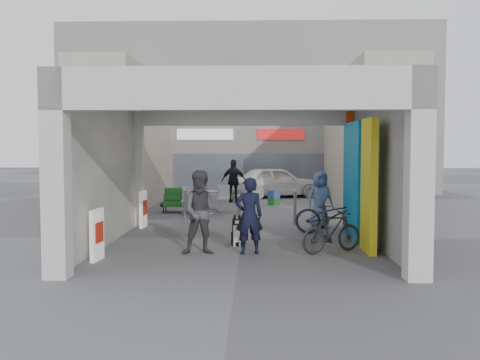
{
  "coord_description": "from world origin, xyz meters",
  "views": [
    {
      "loc": [
        0.31,
        -12.8,
        2.2
      ],
      "look_at": [
        -0.07,
        1.0,
        1.35
      ],
      "focal_mm": 40.0,
      "sensor_mm": 36.0,
      "label": 1
    }
  ],
  "objects_px": {
    "white_van": "(276,182)",
    "man_elderly": "(320,200)",
    "produce_stand": "(180,203)",
    "bicycle_front": "(333,215)",
    "man_crates": "(234,181)",
    "bicycle_rear": "(332,231)",
    "cafe_set": "(204,203)",
    "man_back_turned": "(202,212)",
    "man_with_dog": "(249,216)",
    "border_collie": "(237,233)"
  },
  "relations": [
    {
      "from": "border_collie",
      "to": "bicycle_front",
      "type": "distance_m",
      "value": 2.88
    },
    {
      "from": "man_with_dog",
      "to": "bicycle_rear",
      "type": "xyz_separation_m",
      "value": [
        1.72,
        0.18,
        -0.35
      ]
    },
    {
      "from": "border_collie",
      "to": "bicycle_rear",
      "type": "height_order",
      "value": "bicycle_rear"
    },
    {
      "from": "cafe_set",
      "to": "man_back_turned",
      "type": "height_order",
      "value": "man_back_turned"
    },
    {
      "from": "man_elderly",
      "to": "white_van",
      "type": "height_order",
      "value": "man_elderly"
    },
    {
      "from": "man_elderly",
      "to": "bicycle_front",
      "type": "distance_m",
      "value": 1.1
    },
    {
      "from": "man_with_dog",
      "to": "bicycle_front",
      "type": "distance_m",
      "value": 3.32
    },
    {
      "from": "cafe_set",
      "to": "white_van",
      "type": "height_order",
      "value": "white_van"
    },
    {
      "from": "bicycle_front",
      "to": "bicycle_rear",
      "type": "distance_m",
      "value": 2.41
    },
    {
      "from": "man_back_turned",
      "to": "border_collie",
      "type": "bearing_deg",
      "value": 47.79
    },
    {
      "from": "produce_stand",
      "to": "white_van",
      "type": "relative_size",
      "value": 0.31
    },
    {
      "from": "border_collie",
      "to": "bicycle_rear",
      "type": "xyz_separation_m",
      "value": [
        2.0,
        -0.76,
        0.16
      ]
    },
    {
      "from": "man_with_dog",
      "to": "white_van",
      "type": "bearing_deg",
      "value": -105.7
    },
    {
      "from": "border_collie",
      "to": "white_van",
      "type": "relative_size",
      "value": 0.18
    },
    {
      "from": "border_collie",
      "to": "bicycle_front",
      "type": "height_order",
      "value": "bicycle_front"
    },
    {
      "from": "border_collie",
      "to": "man_elderly",
      "type": "bearing_deg",
      "value": 43.97
    },
    {
      "from": "produce_stand",
      "to": "white_van",
      "type": "height_order",
      "value": "white_van"
    },
    {
      "from": "cafe_set",
      "to": "white_van",
      "type": "bearing_deg",
      "value": 65.66
    },
    {
      "from": "bicycle_rear",
      "to": "produce_stand",
      "type": "bearing_deg",
      "value": 2.43
    },
    {
      "from": "cafe_set",
      "to": "bicycle_front",
      "type": "relative_size",
      "value": 0.8
    },
    {
      "from": "man_elderly",
      "to": "cafe_set",
      "type": "bearing_deg",
      "value": 119.34
    },
    {
      "from": "man_back_turned",
      "to": "produce_stand",
      "type": "bearing_deg",
      "value": 94.8
    },
    {
      "from": "white_van",
      "to": "man_elderly",
      "type": "bearing_deg",
      "value": 166.8
    },
    {
      "from": "man_crates",
      "to": "bicycle_rear",
      "type": "xyz_separation_m",
      "value": [
        2.44,
        -10.11,
        -0.41
      ]
    },
    {
      "from": "cafe_set",
      "to": "produce_stand",
      "type": "relative_size",
      "value": 1.22
    },
    {
      "from": "bicycle_rear",
      "to": "white_van",
      "type": "distance_m",
      "value": 12.43
    },
    {
      "from": "produce_stand",
      "to": "bicycle_front",
      "type": "height_order",
      "value": "bicycle_front"
    },
    {
      "from": "man_crates",
      "to": "bicycle_front",
      "type": "xyz_separation_m",
      "value": [
        2.82,
        -7.73,
        -0.36
      ]
    },
    {
      "from": "man_back_turned",
      "to": "man_elderly",
      "type": "bearing_deg",
      "value": 44.98
    },
    {
      "from": "man_elderly",
      "to": "man_crates",
      "type": "distance_m",
      "value": 7.18
    },
    {
      "from": "man_back_turned",
      "to": "man_elderly",
      "type": "distance_m",
      "value": 4.63
    },
    {
      "from": "border_collie",
      "to": "bicycle_rear",
      "type": "relative_size",
      "value": 0.49
    },
    {
      "from": "bicycle_front",
      "to": "man_elderly",
      "type": "bearing_deg",
      "value": 18.79
    },
    {
      "from": "bicycle_front",
      "to": "man_crates",
      "type": "bearing_deg",
      "value": 27.86
    },
    {
      "from": "white_van",
      "to": "man_back_turned",
      "type": "bearing_deg",
      "value": 152.33
    },
    {
      "from": "produce_stand",
      "to": "bicycle_front",
      "type": "xyz_separation_m",
      "value": [
        4.52,
        -4.47,
        0.17
      ]
    },
    {
      "from": "man_with_dog",
      "to": "bicycle_front",
      "type": "xyz_separation_m",
      "value": [
        2.1,
        2.56,
        -0.29
      ]
    },
    {
      "from": "produce_stand",
      "to": "man_back_turned",
      "type": "xyz_separation_m",
      "value": [
        1.46,
        -7.06,
        0.54
      ]
    },
    {
      "from": "produce_stand",
      "to": "bicycle_rear",
      "type": "relative_size",
      "value": 0.84
    },
    {
      "from": "man_elderly",
      "to": "man_crates",
      "type": "relative_size",
      "value": 0.9
    },
    {
      "from": "man_back_turned",
      "to": "white_van",
      "type": "bearing_deg",
      "value": 74.1
    },
    {
      "from": "cafe_set",
      "to": "bicycle_rear",
      "type": "distance_m",
      "value": 7.41
    },
    {
      "from": "man_back_turned",
      "to": "bicycle_rear",
      "type": "distance_m",
      "value": 2.73
    },
    {
      "from": "produce_stand",
      "to": "bicycle_front",
      "type": "relative_size",
      "value": 0.65
    },
    {
      "from": "man_crates",
      "to": "bicycle_rear",
      "type": "relative_size",
      "value": 1.16
    },
    {
      "from": "white_van",
      "to": "cafe_set",
      "type": "bearing_deg",
      "value": 137.02
    },
    {
      "from": "bicycle_front",
      "to": "bicycle_rear",
      "type": "bearing_deg",
      "value": 178.94
    },
    {
      "from": "cafe_set",
      "to": "border_collie",
      "type": "xyz_separation_m",
      "value": [
        1.29,
        -5.88,
        -0.04
      ]
    },
    {
      "from": "bicycle_rear",
      "to": "man_elderly",
      "type": "bearing_deg",
      "value": -31.63
    },
    {
      "from": "produce_stand",
      "to": "man_with_dog",
      "type": "bearing_deg",
      "value": -57.78
    }
  ]
}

